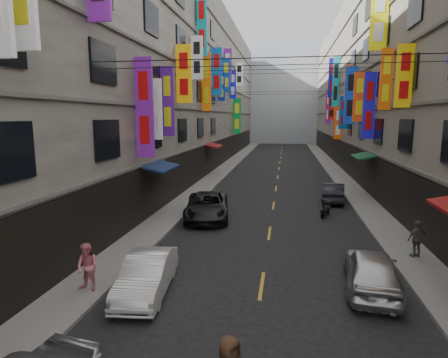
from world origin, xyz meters
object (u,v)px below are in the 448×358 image
(car_right_far, at_px, (333,192))
(pedestrian_rfar, at_px, (417,239))
(car_left_mid, at_px, (147,275))
(scooter_far_right, at_px, (326,208))
(pedestrian_lfar, at_px, (88,267))
(car_right_mid, at_px, (371,270))
(car_left_far, at_px, (207,206))

(car_right_far, relative_size, pedestrian_rfar, 2.59)
(car_left_mid, height_order, car_right_far, car_right_far)
(scooter_far_right, xyz_separation_m, pedestrian_rfar, (2.94, -6.48, 0.45))
(car_left_mid, distance_m, pedestrian_lfar, 1.94)
(car_left_mid, bearing_deg, pedestrian_lfar, -175.82)
(car_right_far, bearing_deg, pedestrian_lfar, 64.88)
(car_right_mid, xyz_separation_m, pedestrian_rfar, (2.42, 3.13, 0.18))
(car_left_far, height_order, pedestrian_rfar, pedestrian_rfar)
(scooter_far_right, xyz_separation_m, car_left_far, (-6.79, -1.68, 0.28))
(car_left_far, relative_size, car_right_mid, 1.24)
(car_right_mid, distance_m, pedestrian_lfar, 9.41)
(car_right_mid, xyz_separation_m, car_right_far, (0.36, 13.56, -0.05))
(car_right_mid, bearing_deg, pedestrian_rfar, -121.10)
(car_left_far, distance_m, car_right_far, 9.51)
(car_left_mid, relative_size, car_right_far, 0.99)
(car_right_mid, xyz_separation_m, pedestrian_lfar, (-9.23, -1.82, 0.21))
(car_left_mid, xyz_separation_m, pedestrian_rfar, (9.76, 4.59, 0.24))
(scooter_far_right, distance_m, car_left_far, 7.00)
(scooter_far_right, relative_size, pedestrian_rfar, 1.14)
(scooter_far_right, relative_size, car_left_mid, 0.44)
(car_left_mid, xyz_separation_m, car_left_far, (0.03, 9.40, 0.07))
(car_left_mid, distance_m, pedestrian_rfar, 10.79)
(car_left_far, height_order, pedestrian_lfar, pedestrian_lfar)
(pedestrian_rfar, bearing_deg, pedestrian_lfar, -1.73)
(pedestrian_rfar, bearing_deg, car_left_mid, 0.48)
(car_left_far, bearing_deg, pedestrian_rfar, -35.72)
(car_left_far, distance_m, pedestrian_lfar, 9.94)
(car_left_mid, bearing_deg, car_right_mid, 4.97)
(scooter_far_right, relative_size, car_left_far, 0.34)
(car_left_far, xyz_separation_m, car_right_mid, (7.31, -7.94, -0.01))
(car_left_mid, height_order, car_left_far, car_left_far)
(car_left_far, bearing_deg, scooter_far_right, 4.45)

